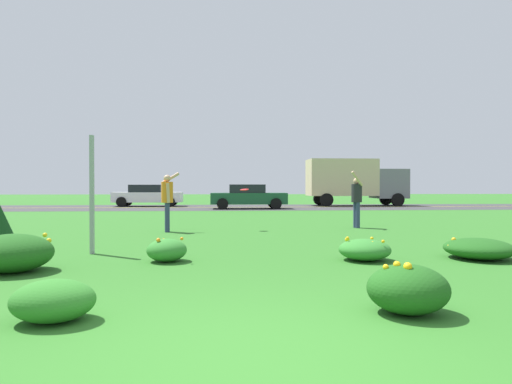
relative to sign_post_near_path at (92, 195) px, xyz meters
The scene contains 16 objects.
ground_plane 7.58m from the sign_post_near_path, 67.37° to the left, with size 120.00×120.00×0.00m, color #2D6B23.
highway_strip 19.68m from the sign_post_near_path, 81.57° to the left, with size 120.00×8.13×0.01m, color #38383A.
highway_center_stripe 19.68m from the sign_post_near_path, 81.57° to the left, with size 120.00×0.16×0.00m, color yellow.
daylily_clump_near_camera 5.36m from the sign_post_near_path, 12.49° to the right, with size 0.93×0.93×0.43m.
daylily_clump_mid_right 2.15m from the sign_post_near_path, 110.16° to the right, with size 1.21×1.16×0.60m.
daylily_clump_front_center 2.13m from the sign_post_near_path, 32.65° to the right, with size 0.71×0.71×0.45m.
daylily_clump_mid_center 4.70m from the sign_post_near_path, 78.24° to the right, with size 0.82×0.68×0.41m.
daylily_clump_mid_left 6.44m from the sign_post_near_path, 44.52° to the right, with size 0.85×0.80×0.56m.
daylily_clump_front_left 7.46m from the sign_post_near_path, ahead, with size 1.23×1.27×0.38m.
sign_post_near_path is the anchor object (origin of this frame).
person_thrower_orange_shirt 4.29m from the sign_post_near_path, 77.33° to the left, with size 0.55×0.54×1.77m.
person_catcher_dark_shirt 8.53m from the sign_post_near_path, 36.47° to the left, with size 0.42×0.52×1.83m.
frisbee_red 5.61m from the sign_post_near_path, 55.01° to the left, with size 0.27×0.26×0.08m.
car_white_center_left 21.42m from the sign_post_near_path, 96.84° to the left, with size 4.50×2.00×1.45m.
car_dark_green_center_right 18.06m from the sign_post_near_path, 77.16° to the left, with size 4.50×2.00×1.45m.
box_truck_gray 24.21m from the sign_post_near_path, 61.49° to the left, with size 6.70×2.46×3.20m.
Camera 1 is at (-0.25, -3.39, 1.34)m, focal length 31.28 mm.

